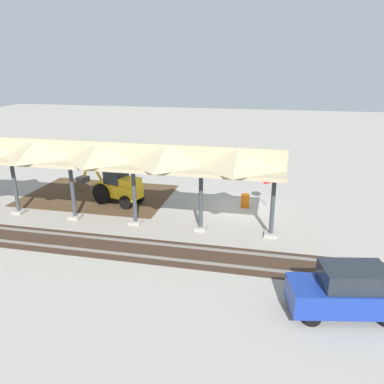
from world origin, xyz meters
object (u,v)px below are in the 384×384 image
(distant_parked_car, at_px, (348,291))
(backhoe, at_px, (117,185))
(traffic_barrel, at_px, (245,201))
(stop_sign, at_px, (267,182))

(distant_parked_car, bearing_deg, backhoe, -35.80)
(distant_parked_car, distance_m, traffic_barrel, 11.59)
(traffic_barrel, bearing_deg, backhoe, 6.56)
(stop_sign, xyz_separation_m, traffic_barrel, (1.35, 0.60, -1.18))
(backhoe, height_order, traffic_barrel, backhoe)
(stop_sign, height_order, traffic_barrel, stop_sign)
(stop_sign, bearing_deg, backhoe, 9.07)
(backhoe, relative_size, traffic_barrel, 5.98)
(stop_sign, relative_size, backhoe, 0.42)
(backhoe, relative_size, distant_parked_car, 1.21)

